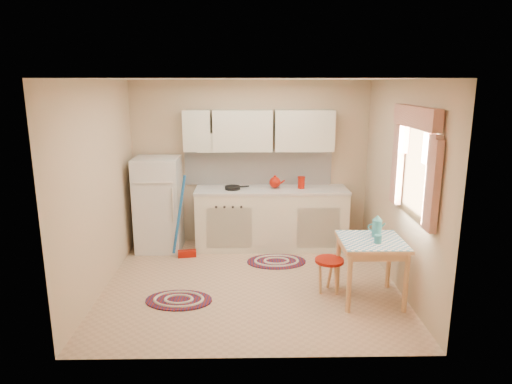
% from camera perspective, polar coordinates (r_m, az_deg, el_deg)
% --- Properties ---
extents(room_shell, '(3.64, 3.60, 2.52)m').
position_cam_1_polar(room_shell, '(5.62, 0.91, 4.67)').
color(room_shell, tan).
rests_on(room_shell, ground).
extents(fridge, '(0.65, 0.60, 1.40)m').
position_cam_1_polar(fridge, '(6.93, -12.08, -1.49)').
color(fridge, silver).
rests_on(fridge, ground).
extents(broom, '(0.30, 0.17, 1.20)m').
position_cam_1_polar(broom, '(6.55, -8.78, -3.13)').
color(broom, '#1A5DA8').
rests_on(broom, ground).
extents(base_cabinets, '(2.25, 0.60, 0.88)m').
position_cam_1_polar(base_cabinets, '(6.93, 1.92, -3.43)').
color(base_cabinets, beige).
rests_on(base_cabinets, ground).
extents(countertop, '(2.27, 0.62, 0.04)m').
position_cam_1_polar(countertop, '(6.81, 1.95, 0.28)').
color(countertop, beige).
rests_on(countertop, base_cabinets).
extents(frying_pan, '(0.29, 0.29, 0.05)m').
position_cam_1_polar(frying_pan, '(6.74, -2.94, 0.53)').
color(frying_pan, black).
rests_on(frying_pan, countertop).
extents(red_kettle, '(0.20, 0.18, 0.19)m').
position_cam_1_polar(red_kettle, '(6.78, 2.38, 1.22)').
color(red_kettle, '#9C1205').
rests_on(red_kettle, countertop).
extents(red_canister, '(0.10, 0.10, 0.16)m').
position_cam_1_polar(red_canister, '(6.82, 5.68, 1.11)').
color(red_canister, '#9C1205').
rests_on(red_canister, countertop).
extents(table, '(0.72, 0.72, 0.72)m').
position_cam_1_polar(table, '(5.48, 14.08, -9.46)').
color(table, '#E2A971').
rests_on(table, ground).
extents(stool, '(0.44, 0.44, 0.42)m').
position_cam_1_polar(stool, '(5.62, 9.09, -10.29)').
color(stool, '#9C1205').
rests_on(stool, ground).
extents(coffee_pot, '(0.16, 0.15, 0.27)m').
position_cam_1_polar(coffee_pot, '(5.44, 14.89, -4.11)').
color(coffee_pot, teal).
rests_on(coffee_pot, table).
extents(mug, '(0.11, 0.11, 0.10)m').
position_cam_1_polar(mug, '(5.26, 15.00, -5.74)').
color(mug, teal).
rests_on(mug, table).
extents(rug_center, '(0.84, 0.57, 0.02)m').
position_cam_1_polar(rug_center, '(6.49, 2.58, -8.67)').
color(rug_center, maroon).
rests_on(rug_center, ground).
extents(rug_left, '(0.80, 0.56, 0.02)m').
position_cam_1_polar(rug_left, '(5.50, -9.63, -13.18)').
color(rug_left, maroon).
rests_on(rug_left, ground).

